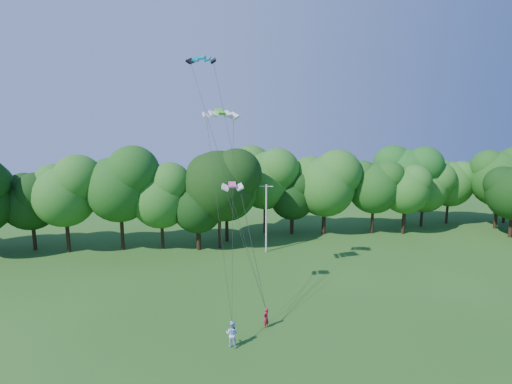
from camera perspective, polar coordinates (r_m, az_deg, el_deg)
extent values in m
cylinder|color=#BBBCB2|center=(48.28, 1.47, -3.83)|extent=(0.21, 0.21, 8.35)
cube|color=#BBBCB2|center=(47.48, 1.49, 0.82)|extent=(1.60, 0.62, 0.08)
imported|color=#AA1530|center=(32.43, 1.43, -17.52)|extent=(0.68, 0.67, 1.59)
imported|color=#B3CEF9|center=(30.07, -3.44, -19.55)|extent=(1.18, 1.11, 1.92)
cube|color=#05859D|center=(34.92, -7.74, 18.52)|extent=(2.59, 1.73, 0.52)
cube|color=#4ACE1E|center=(35.08, -5.17, 11.36)|extent=(3.18, 1.77, 0.58)
cube|color=#FF469C|center=(33.69, -3.40, 1.05)|extent=(1.89, 1.01, 0.42)
cylinder|color=black|center=(50.44, -5.21, -5.32)|extent=(0.43, 0.43, 4.83)
ellipsoid|color=black|center=(49.12, -5.33, 1.85)|extent=(9.65, 9.65, 10.53)
cylinder|color=#322514|center=(64.99, 20.48, -2.57)|extent=(0.50, 0.50, 4.47)
ellipsoid|color=#174E18|center=(64.01, 20.81, 2.59)|extent=(8.94, 8.94, 9.76)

